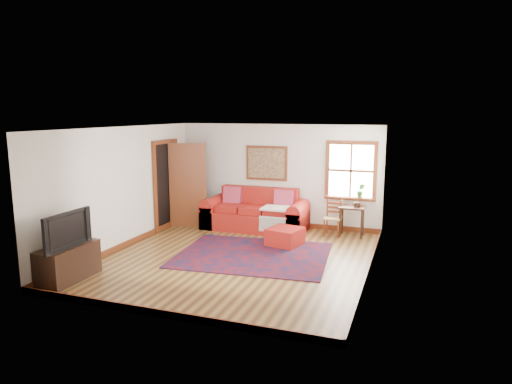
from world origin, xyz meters
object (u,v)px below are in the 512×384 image
at_px(side_table, 352,212).
at_px(ladder_back_chair, 333,217).
at_px(red_ottoman, 285,237).
at_px(media_cabinet, 68,263).
at_px(red_leather_sofa, 256,215).

relative_size(side_table, ladder_back_chair, 0.85).
xyz_separation_m(red_ottoman, media_cabinet, (-2.87, -3.15, 0.11)).
distance_m(red_leather_sofa, red_ottoman, 1.54).
distance_m(side_table, ladder_back_chair, 0.44).
bearing_deg(red_leather_sofa, side_table, 1.78).
relative_size(red_ottoman, ladder_back_chair, 0.80).
bearing_deg(side_table, red_leather_sofa, -178.22).
bearing_deg(red_ottoman, side_table, 56.74).
height_order(red_ottoman, media_cabinet, media_cabinet).
relative_size(side_table, media_cabinet, 0.63).
relative_size(red_ottoman, side_table, 0.95).
distance_m(ladder_back_chair, media_cabinet, 5.66).
bearing_deg(red_leather_sofa, red_ottoman, -46.87).
relative_size(red_leather_sofa, side_table, 3.61).
bearing_deg(ladder_back_chair, red_leather_sofa, -179.16).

